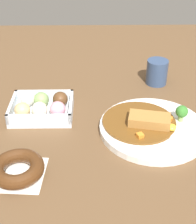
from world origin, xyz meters
The scene contains 5 objects.
ground_plane centered at (0.00, 0.00, 0.00)m, with size 1.60×1.60×0.00m, color brown.
curry_plate centered at (-0.12, 0.07, 0.01)m, with size 0.28×0.28×0.06m.
donut_box centered at (0.18, -0.02, 0.02)m, with size 0.17×0.14×0.06m.
chocolate_ring_donut centered at (0.21, 0.23, 0.02)m, with size 0.12×0.12×0.04m.
coffee_mug centered at (-0.17, -0.20, 0.04)m, with size 0.07×0.07×0.08m, color #33476B.
Camera 1 is at (0.04, 0.78, 0.53)m, focal length 53.16 mm.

